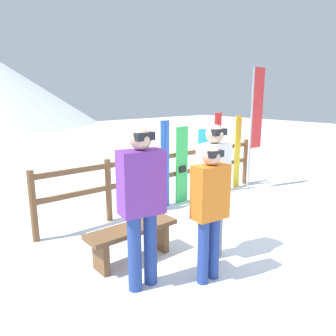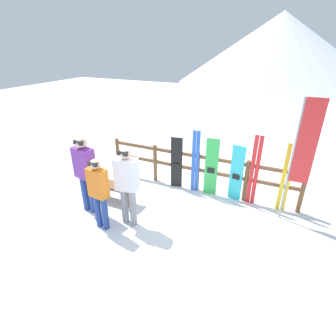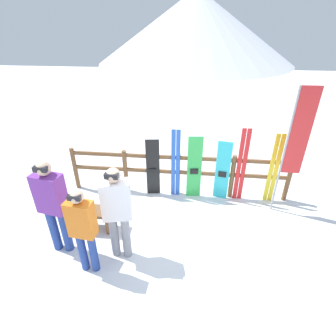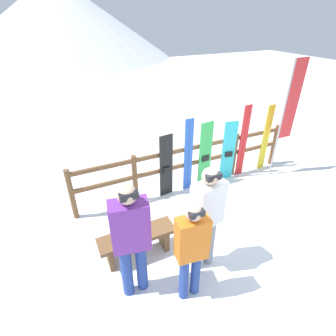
% 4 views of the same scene
% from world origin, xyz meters
% --- Properties ---
extents(ground_plane, '(40.00, 40.00, 0.00)m').
position_xyz_m(ground_plane, '(0.00, 0.00, 0.00)').
color(ground_plane, white).
extents(mountain_backdrop, '(18.00, 18.00, 6.00)m').
position_xyz_m(mountain_backdrop, '(0.00, 23.74, 3.00)').
color(mountain_backdrop, silver).
rests_on(mountain_backdrop, ground).
extents(fence, '(4.95, 0.10, 1.05)m').
position_xyz_m(fence, '(0.00, 1.74, 0.63)').
color(fence, brown).
rests_on(fence, ground).
extents(bench, '(1.20, 0.36, 0.45)m').
position_xyz_m(bench, '(-1.66, 0.38, 0.33)').
color(bench, brown).
rests_on(bench, ground).
extents(person_white, '(0.49, 0.33, 1.73)m').
position_xyz_m(person_white, '(-0.82, -0.21, 1.00)').
color(person_white, gray).
rests_on(person_white, ground).
extents(person_purple, '(0.50, 0.34, 1.76)m').
position_xyz_m(person_purple, '(-1.90, -0.18, 1.02)').
color(person_purple, navy).
rests_on(person_purple, ground).
extents(person_orange, '(0.42, 0.26, 1.55)m').
position_xyz_m(person_orange, '(-1.26, -0.56, 0.91)').
color(person_orange, navy).
rests_on(person_orange, ground).
extents(snowboard_black_stripe, '(0.30, 0.08, 1.37)m').
position_xyz_m(snowboard_black_stripe, '(-0.56, 1.68, 0.68)').
color(snowboard_black_stripe, black).
rests_on(snowboard_black_stripe, ground).
extents(ski_pair_blue, '(0.19, 0.02, 1.62)m').
position_xyz_m(ski_pair_blue, '(-0.05, 1.68, 0.81)').
color(ski_pair_blue, blue).
rests_on(ski_pair_blue, ground).
extents(snowboard_green, '(0.32, 0.08, 1.48)m').
position_xyz_m(snowboard_green, '(0.36, 1.68, 0.74)').
color(snowboard_green, green).
rests_on(snowboard_green, ground).
extents(snowboard_cyan, '(0.31, 0.10, 1.40)m').
position_xyz_m(snowboard_cyan, '(0.98, 1.68, 0.70)').
color(snowboard_cyan, '#2DBFCC').
rests_on(snowboard_cyan, ground).
extents(ski_pair_red, '(0.19, 0.02, 1.70)m').
position_xyz_m(ski_pair_red, '(1.37, 1.68, 0.85)').
color(ski_pair_red, red).
rests_on(ski_pair_red, ground).
extents(ski_pair_yellow, '(0.20, 0.02, 1.62)m').
position_xyz_m(ski_pair_yellow, '(2.05, 1.68, 0.81)').
color(ski_pair_yellow, yellow).
rests_on(ski_pair_yellow, ground).
extents(rental_flag, '(0.40, 0.04, 2.62)m').
position_xyz_m(rental_flag, '(2.19, 1.36, 1.60)').
color(rental_flag, '#99999E').
rests_on(rental_flag, ground).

